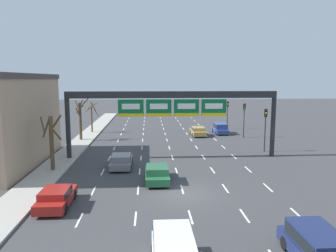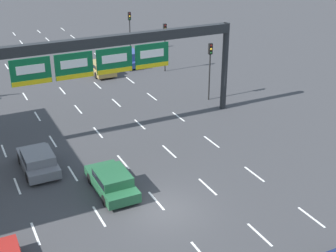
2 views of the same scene
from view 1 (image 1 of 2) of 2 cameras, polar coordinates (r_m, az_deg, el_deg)
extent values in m
plane|color=#3D3D3F|center=(24.14, 2.71, -11.73)|extent=(220.00, 220.00, 0.00)
cube|color=#A8A399|center=(25.56, -23.90, -11.13)|extent=(2.80, 110.00, 0.15)
cube|color=white|center=(20.71, -15.19, -15.49)|extent=(0.12, 2.00, 0.01)
cube|color=white|center=(25.29, -12.87, -10.98)|extent=(0.12, 2.00, 0.01)
cube|color=white|center=(30.00, -11.31, -7.86)|extent=(0.12, 2.00, 0.01)
cube|color=white|center=(34.80, -10.19, -5.59)|extent=(0.12, 2.00, 0.01)
cube|color=white|center=(39.64, -9.36, -3.86)|extent=(0.12, 2.00, 0.01)
cube|color=white|center=(44.52, -8.70, -2.52)|extent=(0.12, 2.00, 0.01)
cube|color=white|center=(49.42, -8.18, -1.44)|extent=(0.12, 2.00, 0.01)
cube|color=white|center=(54.34, -7.75, -0.55)|extent=(0.12, 2.00, 0.01)
cube|color=white|center=(59.27, -7.40, 0.18)|extent=(0.12, 2.00, 0.01)
cube|color=white|center=(64.22, -7.09, 0.81)|extent=(0.12, 2.00, 0.01)
cube|color=white|center=(69.17, -6.83, 1.34)|extent=(0.12, 2.00, 0.01)
cube|color=white|center=(20.32, -5.68, -15.72)|extent=(0.12, 2.00, 0.01)
cube|color=white|center=(24.97, -5.23, -11.06)|extent=(0.12, 2.00, 0.01)
cube|color=white|center=(29.73, -4.94, -7.88)|extent=(0.12, 2.00, 0.01)
cube|color=white|center=(34.56, -4.73, -5.58)|extent=(0.12, 2.00, 0.01)
cube|color=white|center=(39.43, -4.57, -3.84)|extent=(0.12, 2.00, 0.01)
cube|color=white|center=(44.33, -4.45, -2.49)|extent=(0.12, 2.00, 0.01)
cube|color=white|center=(49.25, -4.35, -1.41)|extent=(0.12, 2.00, 0.01)
cube|color=white|center=(54.19, -4.27, -0.52)|extent=(0.12, 2.00, 0.01)
cube|color=white|center=(59.14, -4.20, 0.21)|extent=(0.12, 2.00, 0.01)
cube|color=white|center=(64.09, -4.15, 0.84)|extent=(0.12, 2.00, 0.01)
cube|color=white|center=(69.05, -4.10, 1.37)|extent=(0.12, 2.00, 0.01)
cube|color=white|center=(20.45, 3.95, -15.53)|extent=(0.12, 2.00, 0.01)
cube|color=white|center=(25.08, 2.47, -10.95)|extent=(0.12, 2.00, 0.01)
cube|color=white|center=(29.82, 1.47, -7.80)|extent=(0.12, 2.00, 0.01)
cube|color=white|center=(34.64, 0.76, -5.52)|extent=(0.12, 2.00, 0.01)
cube|color=white|center=(39.50, 0.23, -3.79)|extent=(0.12, 2.00, 0.01)
cube|color=white|center=(44.39, -0.18, -2.45)|extent=(0.12, 2.00, 0.01)
cube|color=white|center=(49.31, -0.51, -1.37)|extent=(0.12, 2.00, 0.01)
cube|color=white|center=(54.24, -0.78, -0.49)|extent=(0.12, 2.00, 0.01)
cube|color=white|center=(59.18, -1.01, 0.24)|extent=(0.12, 2.00, 0.01)
cube|color=white|center=(64.13, -1.20, 0.86)|extent=(0.12, 2.00, 0.01)
cube|color=white|center=(69.09, -1.36, 1.39)|extent=(0.12, 2.00, 0.01)
cube|color=white|center=(21.11, 13.19, -14.96)|extent=(0.12, 2.00, 0.01)
cube|color=white|center=(25.61, 9.96, -10.65)|extent=(0.12, 2.00, 0.01)
cube|color=white|center=(30.27, 7.76, -7.63)|extent=(0.12, 2.00, 0.01)
cube|color=white|center=(35.03, 6.18, -5.41)|extent=(0.12, 2.00, 0.01)
cube|color=white|center=(39.84, 4.98, -3.72)|extent=(0.12, 2.00, 0.01)
cube|color=white|center=(44.70, 4.05, -2.40)|extent=(0.12, 2.00, 0.01)
cube|color=white|center=(49.59, 3.30, -1.33)|extent=(0.12, 2.00, 0.01)
cube|color=white|center=(54.49, 2.69, -0.46)|extent=(0.12, 2.00, 0.01)
cube|color=white|center=(59.41, 2.17, 0.27)|extent=(0.12, 2.00, 0.01)
cube|color=white|center=(64.35, 1.74, 0.88)|extent=(0.12, 2.00, 0.01)
cube|color=white|center=(69.29, 1.37, 1.41)|extent=(0.12, 2.00, 0.01)
cube|color=white|center=(22.24, 21.62, -14.11)|extent=(0.12, 2.00, 0.01)
cube|color=white|center=(26.55, 17.02, -10.21)|extent=(0.12, 2.00, 0.01)
cube|color=white|center=(31.07, 13.79, -7.38)|extent=(0.12, 2.00, 0.01)
cube|color=white|center=(35.72, 11.43, -5.26)|extent=(0.12, 2.00, 0.01)
cube|color=white|center=(40.46, 9.62, -3.62)|extent=(0.12, 2.00, 0.01)
cube|color=white|center=(45.25, 8.20, -2.33)|extent=(0.12, 2.00, 0.01)
cube|color=white|center=(50.08, 7.05, -1.29)|extent=(0.12, 2.00, 0.01)
cube|color=white|center=(54.94, 6.11, -0.43)|extent=(0.12, 2.00, 0.01)
cube|color=white|center=(59.82, 5.32, 0.29)|extent=(0.12, 2.00, 0.01)
cube|color=white|center=(64.72, 4.65, 0.90)|extent=(0.12, 2.00, 0.01)
cube|color=white|center=(69.64, 4.07, 1.43)|extent=(0.12, 2.00, 0.01)
cylinder|color=#232628|center=(34.91, -17.03, 0.04)|extent=(0.48, 0.48, 6.97)
cylinder|color=#232628|center=(36.40, 17.82, 0.33)|extent=(0.48, 0.48, 6.97)
cube|color=#232628|center=(33.72, 0.78, 5.48)|extent=(21.40, 0.60, 0.70)
cube|color=#0C6033|center=(33.43, -6.49, 3.13)|extent=(2.59, 0.08, 1.75)
cube|color=white|center=(33.37, -6.50, 3.39)|extent=(1.81, 0.02, 0.56)
cube|color=yellow|center=(33.46, -6.47, 1.90)|extent=(2.54, 0.02, 0.31)
cube|color=#0C6033|center=(33.40, -1.61, 3.17)|extent=(2.59, 0.08, 1.75)
cube|color=white|center=(33.34, -1.61, 3.44)|extent=(1.81, 0.02, 0.56)
cube|color=yellow|center=(33.43, -1.61, 1.94)|extent=(2.54, 0.02, 0.31)
cube|color=#0C6033|center=(33.61, 3.23, 3.20)|extent=(2.59, 0.08, 1.75)
cube|color=white|center=(33.55, 3.25, 3.46)|extent=(1.81, 0.02, 0.56)
cube|color=yellow|center=(33.64, 3.23, 1.97)|extent=(2.54, 0.02, 0.31)
cube|color=#0C6033|center=(34.06, 7.99, 3.19)|extent=(2.59, 0.08, 1.75)
cube|color=white|center=(34.00, 8.01, 3.45)|extent=(1.81, 0.02, 0.56)
cube|color=yellow|center=(34.08, 7.98, 1.99)|extent=(2.54, 0.02, 0.31)
cube|color=#A88947|center=(48.10, 5.23, -1.05)|extent=(1.88, 4.66, 0.61)
cube|color=#A88947|center=(47.74, 5.29, -0.47)|extent=(1.73, 2.42, 0.46)
cube|color=black|center=(47.74, 5.29, -0.47)|extent=(1.77, 2.23, 0.33)
cylinder|color=black|center=(49.37, 4.01, -1.00)|extent=(0.22, 0.66, 0.66)
cylinder|color=black|center=(49.62, 5.96, -0.98)|extent=(0.22, 0.66, 0.66)
cylinder|color=black|center=(46.64, 4.45, -1.55)|extent=(0.22, 0.66, 0.66)
cylinder|color=black|center=(46.90, 6.52, -1.52)|extent=(0.22, 0.66, 0.66)
cube|color=maroon|center=(22.93, -18.81, -11.94)|extent=(1.81, 4.20, 0.61)
cube|color=maroon|center=(22.53, -19.05, -10.89)|extent=(1.67, 2.18, 0.45)
cube|color=black|center=(22.53, -19.05, -10.89)|extent=(1.70, 2.01, 0.32)
cylinder|color=black|center=(24.35, -19.90, -11.23)|extent=(0.22, 0.66, 0.66)
cylinder|color=black|center=(23.95, -16.06, -11.39)|extent=(0.22, 0.66, 0.66)
cylinder|color=black|center=(22.10, -21.77, -13.35)|extent=(0.22, 0.66, 0.66)
cylinder|color=black|center=(21.65, -17.54, -13.59)|extent=(0.22, 0.66, 0.66)
cube|color=silver|center=(14.32, 1.05, -20.39)|extent=(1.64, 3.38, 0.91)
cube|color=black|center=(14.32, 1.05, -20.39)|extent=(1.68, 3.11, 0.65)
cylinder|color=black|center=(16.21, 3.63, -21.00)|extent=(0.22, 0.66, 0.66)
cube|color=navy|center=(50.12, 9.07, -0.75)|extent=(1.83, 4.23, 0.59)
cube|color=navy|center=(49.97, 9.10, 0.02)|extent=(1.68, 2.96, 0.79)
cube|color=black|center=(49.97, 9.10, 0.02)|extent=(1.72, 2.73, 0.57)
cylinder|color=black|center=(51.20, 7.86, -0.73)|extent=(0.22, 0.66, 0.66)
cylinder|color=black|center=(51.55, 9.66, -0.71)|extent=(0.22, 0.66, 0.66)
cylinder|color=black|center=(48.74, 8.44, -1.19)|extent=(0.22, 0.66, 0.66)
cylinder|color=black|center=(49.11, 10.32, -1.16)|extent=(0.22, 0.66, 0.66)
cube|color=slate|center=(31.08, -8.10, -6.30)|extent=(1.90, 4.20, 0.56)
cube|color=slate|center=(30.71, -8.16, -5.45)|extent=(1.75, 2.18, 0.51)
cube|color=black|center=(30.71, -8.16, -5.45)|extent=(1.79, 2.01, 0.37)
cylinder|color=black|center=(32.42, -9.45, -6.00)|extent=(0.22, 0.66, 0.66)
cylinder|color=black|center=(32.28, -6.38, -6.00)|extent=(0.22, 0.66, 0.66)
cylinder|color=black|center=(30.00, -9.95, -7.18)|extent=(0.22, 0.66, 0.66)
cylinder|color=black|center=(29.85, -6.63, -7.19)|extent=(0.22, 0.66, 0.66)
cube|color=#19234C|center=(16.69, 24.64, -17.39)|extent=(1.77, 3.03, 0.77)
cube|color=black|center=(16.69, 24.64, -17.39)|extent=(1.80, 2.79, 0.55)
cylinder|color=black|center=(17.80, 19.71, -18.66)|extent=(0.22, 0.66, 0.66)
cylinder|color=black|center=(18.51, 24.93, -17.87)|extent=(0.22, 0.66, 0.66)
cube|color=#235B38|center=(26.81, -1.91, -8.58)|extent=(1.87, 4.32, 0.57)
cube|color=#235B38|center=(26.40, -1.90, -7.58)|extent=(1.72, 2.25, 0.55)
cube|color=black|center=(26.40, -1.90, -7.58)|extent=(1.76, 2.07, 0.39)
cylinder|color=black|center=(28.09, -3.72, -8.14)|extent=(0.22, 0.66, 0.66)
cylinder|color=black|center=(28.13, -0.24, -8.10)|extent=(0.22, 0.66, 0.66)
cylinder|color=black|center=(25.61, -3.75, -9.77)|extent=(0.22, 0.66, 0.66)
cylinder|color=black|center=(25.65, 0.09, -9.72)|extent=(0.22, 0.66, 0.66)
cylinder|color=black|center=(38.63, 16.52, -1.41)|extent=(0.12, 0.12, 3.99)
cube|color=black|center=(38.31, 16.67, 2.20)|extent=(0.30, 0.24, 0.90)
sphere|color=#3D0E0C|center=(38.16, 16.75, 2.63)|extent=(0.20, 0.20, 0.20)
sphere|color=gold|center=(38.19, 16.73, 2.18)|extent=(0.20, 0.20, 0.20)
sphere|color=#0E3515|center=(38.22, 16.71, 1.73)|extent=(0.20, 0.20, 0.20)
cylinder|color=black|center=(47.10, 13.07, 0.35)|extent=(0.12, 0.12, 3.91)
cube|color=black|center=(46.84, 13.16, 3.27)|extent=(0.30, 0.24, 0.90)
sphere|color=#3D0E0C|center=(46.69, 13.22, 3.62)|extent=(0.20, 0.20, 0.20)
sphere|color=#412F0C|center=(46.72, 13.21, 3.25)|extent=(0.20, 0.20, 0.20)
sphere|color=green|center=(46.74, 13.19, 2.89)|extent=(0.20, 0.20, 0.20)
cylinder|color=black|center=(55.39, 10.29, 1.44)|extent=(0.12, 0.12, 3.63)
cube|color=black|center=(55.17, 10.36, 3.78)|extent=(0.30, 0.24, 0.90)
sphere|color=#3D0E0C|center=(55.02, 10.40, 4.08)|extent=(0.20, 0.20, 0.20)
sphere|color=gold|center=(55.05, 10.39, 3.77)|extent=(0.20, 0.20, 0.20)
sphere|color=#0E3515|center=(55.07, 10.38, 3.46)|extent=(0.20, 0.20, 0.20)
cylinder|color=brown|center=(30.88, -19.59, -2.85)|extent=(0.35, 0.35, 4.82)
cylinder|color=brown|center=(30.43, -18.77, -1.45)|extent=(0.53, 1.24, 1.16)
cylinder|color=brown|center=(30.92, -18.78, 0.79)|extent=(1.13, 1.03, 1.26)
cylinder|color=brown|center=(30.49, -21.01, 0.22)|extent=(0.82, 1.38, 1.31)
cylinder|color=brown|center=(30.96, -20.41, -0.22)|extent=(0.58, 1.08, 1.71)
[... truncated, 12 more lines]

